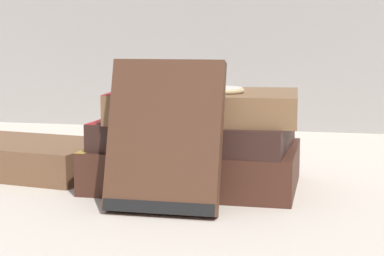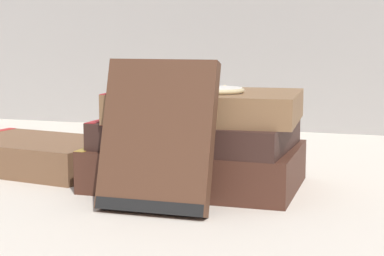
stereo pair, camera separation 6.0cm
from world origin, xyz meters
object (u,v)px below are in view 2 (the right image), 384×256
Objects in this scene: book_flat_top at (203,106)px; pocket_watch at (218,90)px; book_leaning_front at (157,141)px; book_flat_middle at (192,133)px; book_side_left at (33,154)px; book_flat_bottom at (192,165)px.

book_flat_top is 0.03m from pocket_watch.
book_leaning_front is at bearing -110.69° from pocket_watch.
book_side_left is (-0.23, 0.03, -0.04)m from book_flat_middle.
book_flat_middle is 0.06m from pocket_watch.
book_flat_top is (0.01, -0.00, 0.03)m from book_flat_middle.
book_flat_middle is 0.23m from book_side_left.
book_flat_middle is 0.11m from book_leaning_front.
book_flat_top is at bearing 81.92° from book_leaning_front.
book_flat_middle is at bearing 1.71° from book_side_left.
book_flat_middle is (0.00, -0.00, 0.04)m from book_flat_bottom.
book_flat_middle is 1.03× the size of book_flat_top.
book_leaning_front reaches higher than book_flat_bottom.
book_flat_top is at bearing -0.06° from book_flat_middle.
book_flat_middle is at bearing 160.81° from pocket_watch.
book_leaning_front is at bearing -89.31° from book_flat_middle.
pocket_watch reaches higher than book_flat_middle.
book_side_left is at bearing 148.34° from book_leaning_front.
book_side_left is at bearing 169.89° from book_flat_top.
book_leaning_front reaches higher than pocket_watch.
pocket_watch is at bearing -16.84° from book_flat_middle.
book_side_left is 3.54× the size of pocket_watch.
book_flat_bottom is 0.12m from book_leaning_front.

